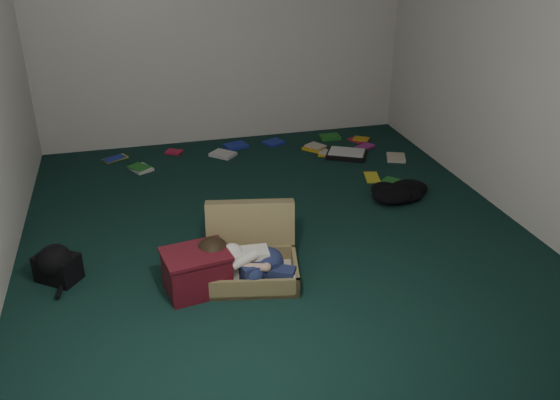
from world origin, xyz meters
name	(u,v)px	position (x,y,z in m)	size (l,w,h in m)	color
floor	(275,231)	(0.00, 0.00, 0.00)	(4.50, 4.50, 0.00)	#0F2C25
wall_back	(222,22)	(0.00, 2.25, 1.30)	(4.50, 4.50, 0.00)	white
wall_front	(417,210)	(0.00, -2.25, 1.30)	(4.50, 4.50, 0.00)	white
wall_right	(517,57)	(2.00, 0.00, 1.30)	(4.50, 4.50, 0.00)	white
suitcase	(251,254)	(-0.32, -0.54, 0.14)	(0.76, 0.75, 0.48)	olive
person	(245,261)	(-0.39, -0.69, 0.18)	(0.67, 0.44, 0.29)	white
maroon_bin	(197,271)	(-0.73, -0.68, 0.15)	(0.48, 0.41, 0.30)	#5A121D
backpack	(58,267)	(-1.66, -0.30, 0.11)	(0.36, 0.29, 0.21)	black
clothing_pile	(399,191)	(1.24, 0.32, 0.06)	(0.41, 0.33, 0.13)	black
paper_tray	(347,154)	(1.14, 1.38, 0.03)	(0.50, 0.46, 0.06)	black
book_scatter	(287,154)	(0.53, 1.58, 0.01)	(3.06, 1.57, 0.02)	yellow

